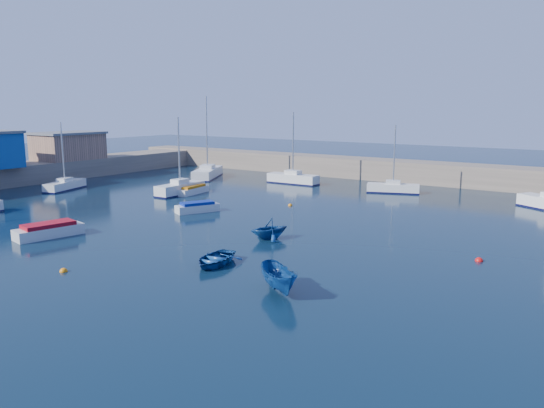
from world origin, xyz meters
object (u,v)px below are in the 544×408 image
Objects in this scene: sailboat_4 at (208,173)px; sailboat_6 at (393,188)px; sailboat_5 at (293,178)px; dinghy_center at (215,259)px; brick_shed_a at (68,147)px; sailboat_3 at (180,188)px; motorboat_1 at (197,207)px; sailboat_2 at (65,185)px; dinghy_left at (269,229)px; motorboat_0 at (49,230)px; motorboat_2 at (191,190)px; dinghy_right at (279,279)px.

sailboat_4 is 1.44× the size of sailboat_6.
sailboat_5 is 34.94m from dinghy_center.
brick_shed_a is 43.30m from sailboat_6.
sailboat_6 reaches higher than dinghy_center.
sailboat_3 is at bearing -4.89° from brick_shed_a.
motorboat_1 is 1.13× the size of dinghy_center.
dinghy_left is at bearing -28.57° from sailboat_2.
sailboat_3 is at bearing 107.48° from sailboat_6.
sailboat_4 is at bearing 120.63° from dinghy_center.
brick_shed_a is 47.39m from dinghy_center.
motorboat_0 is at bearing -75.81° from motorboat_1.
sailboat_5 is at bearing 22.85° from brick_shed_a.
sailboat_2 is 1.62× the size of motorboat_2.
brick_shed_a is at bearing -170.40° from dinghy_left.
sailboat_4 reaches higher than sailboat_5.
sailboat_3 is at bearing -134.49° from motorboat_2.
sailboat_6 reaches higher than motorboat_1.
sailboat_2 is at bearing -37.45° from brick_shed_a.
sailboat_4 is 2.64× the size of motorboat_1.
motorboat_1 is 10.55m from motorboat_2.
sailboat_5 is 2.99× the size of dinghy_left.
dinghy_right reaches higher than motorboat_0.
sailboat_6 reaches higher than motorboat_0.
motorboat_2 is (7.29, -10.98, -0.25)m from sailboat_4.
sailboat_6 is 1.57× the size of motorboat_2.
sailboat_4 is at bearing 32.11° from brick_shed_a.
dinghy_left is (19.41, -10.77, 0.11)m from sailboat_3.
motorboat_0 is 16.28m from dinghy_left.
sailboat_3 is at bearing 127.27° from dinghy_center.
sailboat_3 is (22.55, -1.93, -3.43)m from brick_shed_a.
sailboat_3 is at bearing -88.94° from sailboat_4.
motorboat_0 is 13.41m from motorboat_1.
brick_shed_a reaches higher than motorboat_0.
sailboat_5 is 39.30m from dinghy_right.
dinghy_right is (17.92, -13.35, 0.26)m from motorboat_1.
sailboat_6 is at bearing 16.45° from brick_shed_a.
sailboat_4 reaches higher than motorboat_2.
sailboat_6 is 22.39m from motorboat_2.
dinghy_right is (26.25, -19.69, 0.04)m from sailboat_3.
sailboat_5 is 2.39× the size of dinghy_right.
sailboat_4 is 1.23× the size of sailboat_5.
brick_shed_a is 1.04× the size of sailboat_2.
dinghy_center is at bearing 17.09° from motorboat_0.
sailboat_5 is (18.92, 19.19, 0.10)m from sailboat_2.
motorboat_0 is (-13.18, -33.63, -0.06)m from sailboat_6.
sailboat_3 is 2.04× the size of motorboat_1.
sailboat_4 is 45.59m from dinghy_right.
motorboat_2 is at bearing 88.15° from dinghy_right.
dinghy_center is at bearing 163.24° from sailboat_6.
sailboat_5 is at bearing 145.30° from dinghy_left.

